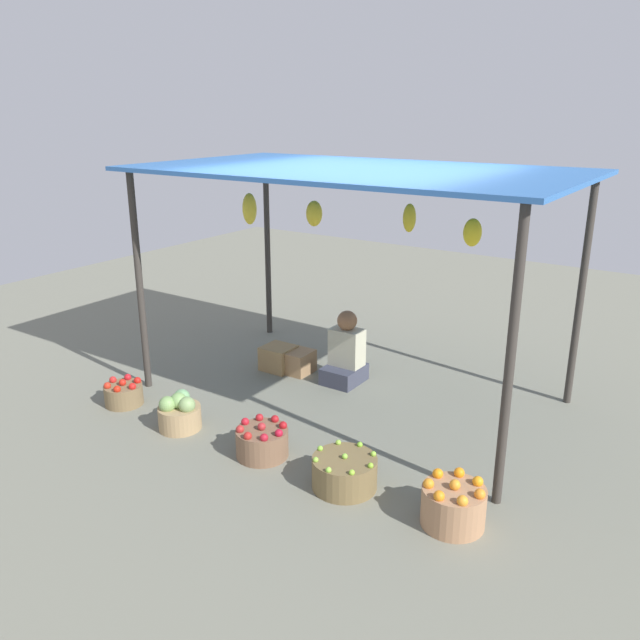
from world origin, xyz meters
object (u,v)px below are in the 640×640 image
(basket_cabbages, at_px, (179,413))
(basket_red_apples, at_px, (262,442))
(wooden_crate_near_vendor, at_px, (278,358))
(vendor_person, at_px, (346,355))
(wooden_crate_stacked_rear, at_px, (297,361))
(basket_oranges, at_px, (453,505))
(basket_limes, at_px, (345,472))
(basket_red_tomatoes, at_px, (124,394))

(basket_cabbages, distance_m, basket_red_apples, 0.92)
(wooden_crate_near_vendor, bearing_deg, basket_cabbages, -86.18)
(vendor_person, xyz_separation_m, wooden_crate_stacked_rear, (-0.58, -0.08, -0.17))
(basket_cabbages, relative_size, basket_red_apples, 0.88)
(basket_oranges, bearing_deg, basket_limes, -178.29)
(vendor_person, height_order, basket_cabbages, vendor_person)
(basket_red_apples, xyz_separation_m, wooden_crate_near_vendor, (-1.03, 1.57, 0.01))
(basket_oranges, height_order, wooden_crate_near_vendor, basket_oranges)
(vendor_person, xyz_separation_m, basket_red_tomatoes, (-1.51, -1.69, -0.19))
(basket_cabbages, relative_size, wooden_crate_near_vendor, 1.16)
(basket_limes, bearing_deg, basket_red_tomatoes, 179.43)
(basket_oranges, bearing_deg, basket_red_apples, -179.64)
(basket_red_apples, xyz_separation_m, basket_limes, (0.82, -0.02, -0.00))
(basket_red_tomatoes, height_order, basket_oranges, basket_oranges)
(basket_cabbages, distance_m, wooden_crate_near_vendor, 1.61)
(vendor_person, bearing_deg, basket_oranges, -41.24)
(wooden_crate_near_vendor, distance_m, wooden_crate_stacked_rear, 0.22)
(basket_red_tomatoes, bearing_deg, wooden_crate_near_vendor, 65.25)
(vendor_person, bearing_deg, basket_cabbages, -111.48)
(vendor_person, distance_m, basket_red_tomatoes, 2.28)
(basket_red_tomatoes, relative_size, basket_limes, 0.74)
(basket_limes, bearing_deg, basket_red_apples, 178.91)
(vendor_person, bearing_deg, basket_red_apples, -82.09)
(basket_red_apples, xyz_separation_m, wooden_crate_stacked_rear, (-0.81, 1.62, -0.00))
(basket_cabbages, bearing_deg, basket_limes, 0.86)
(basket_limes, bearing_deg, basket_oranges, 1.71)
(vendor_person, height_order, wooden_crate_stacked_rear, vendor_person)
(vendor_person, distance_m, wooden_crate_stacked_rear, 0.61)
(basket_limes, bearing_deg, basket_cabbages, -179.14)
(basket_cabbages, xyz_separation_m, wooden_crate_stacked_rear, (0.11, 1.66, -0.03))
(basket_cabbages, bearing_deg, basket_red_tomatoes, 176.41)
(basket_red_apples, bearing_deg, wooden_crate_stacked_rear, 116.72)
(basket_red_apples, bearing_deg, basket_cabbages, -177.41)
(basket_red_apples, distance_m, basket_oranges, 1.69)
(basket_oranges, xyz_separation_m, wooden_crate_near_vendor, (-2.72, 1.56, -0.02))
(basket_oranges, bearing_deg, vendor_person, 138.76)
(vendor_person, xyz_separation_m, basket_limes, (1.06, -1.72, -0.17))
(basket_limes, bearing_deg, wooden_crate_stacked_rear, 135.00)
(wooden_crate_stacked_rear, bearing_deg, vendor_person, 8.27)
(vendor_person, xyz_separation_m, basket_oranges, (1.93, -1.69, -0.15))
(wooden_crate_stacked_rear, bearing_deg, basket_cabbages, -93.74)
(basket_red_tomatoes, relative_size, wooden_crate_stacked_rear, 1.14)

